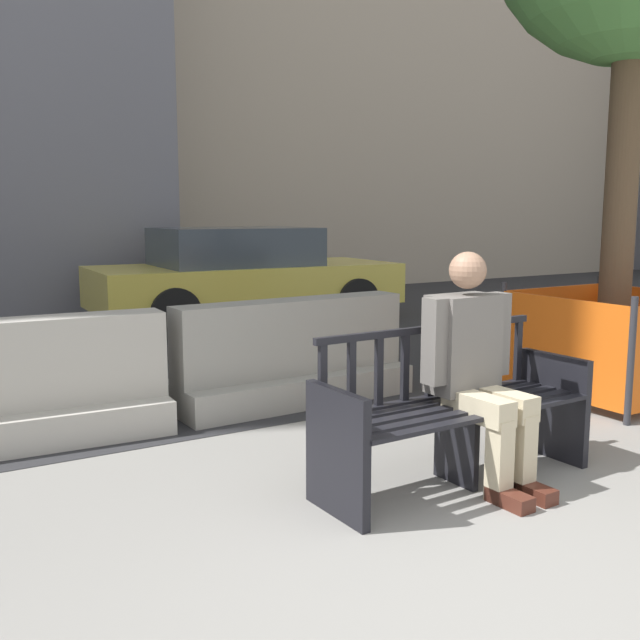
% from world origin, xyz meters
% --- Properties ---
extents(ground_plane, '(200.00, 200.00, 0.00)m').
position_xyz_m(ground_plane, '(0.00, 0.00, 0.00)').
color(ground_plane, gray).
extents(street_asphalt, '(120.00, 12.00, 0.01)m').
position_xyz_m(street_asphalt, '(0.00, 8.70, 0.00)').
color(street_asphalt, '#28282B').
rests_on(street_asphalt, ground).
extents(street_bench, '(1.70, 0.58, 0.88)m').
position_xyz_m(street_bench, '(0.75, 1.22, 0.40)').
color(street_bench, black).
rests_on(street_bench, ground).
extents(seated_person, '(0.58, 0.73, 1.31)m').
position_xyz_m(seated_person, '(0.85, 1.16, 0.69)').
color(seated_person, '#66605B').
rests_on(seated_person, ground).
extents(jersey_barrier_centre, '(2.02, 0.75, 0.84)m').
position_xyz_m(jersey_barrier_centre, '(0.82, 3.25, 0.34)').
color(jersey_barrier_centre, gray).
rests_on(jersey_barrier_centre, ground).
extents(jersey_barrier_left, '(2.03, 0.77, 0.84)m').
position_xyz_m(jersey_barrier_left, '(-1.29, 3.24, 0.34)').
color(jersey_barrier_left, '#ADA89E').
rests_on(jersey_barrier_left, ground).
extents(construction_fence, '(1.32, 1.32, 0.94)m').
position_xyz_m(construction_fence, '(3.22, 2.03, 0.47)').
color(construction_fence, '#2D2D33').
rests_on(construction_fence, ground).
extents(car_taxi_near, '(4.26, 2.00, 1.33)m').
position_xyz_m(car_taxi_near, '(2.28, 7.30, 0.67)').
color(car_taxi_near, '#DBC64C').
rests_on(car_taxi_near, ground).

